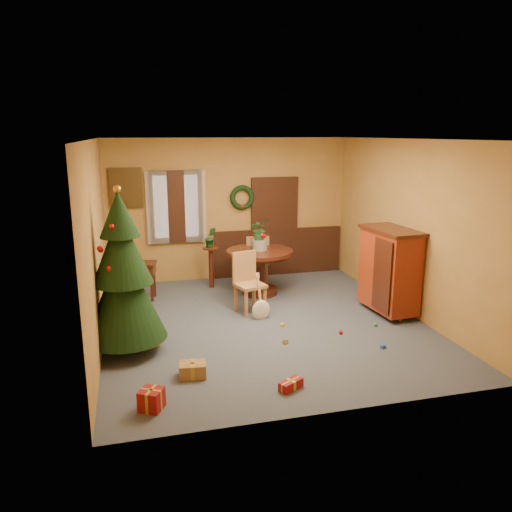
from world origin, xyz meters
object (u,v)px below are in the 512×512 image
object	(u,v)px
christmas_tree	(123,275)
sideboard	(389,269)
writing_desk	(134,272)
chair_near	(248,280)
dining_table	(260,263)

from	to	relation	value
christmas_tree	sideboard	bearing A→B (deg)	6.39
christmas_tree	writing_desk	size ratio (longest dim) A/B	2.73
chair_near	sideboard	bearing A→B (deg)	-16.82
writing_desk	sideboard	bearing A→B (deg)	-23.58
writing_desk	sideboard	world-z (taller)	sideboard
dining_table	writing_desk	world-z (taller)	dining_table
dining_table	writing_desk	size ratio (longest dim) A/B	1.46
sideboard	writing_desk	bearing A→B (deg)	156.42
chair_near	sideboard	size ratio (longest dim) A/B	0.71
chair_near	writing_desk	bearing A→B (deg)	149.05
chair_near	writing_desk	world-z (taller)	chair_near
chair_near	christmas_tree	distance (m)	2.40
christmas_tree	writing_desk	bearing A→B (deg)	86.14
writing_desk	christmas_tree	bearing A→B (deg)	-93.86
writing_desk	chair_near	bearing A→B (deg)	-30.95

